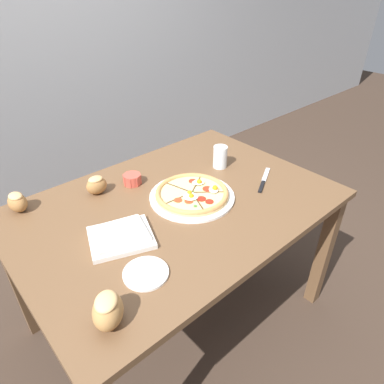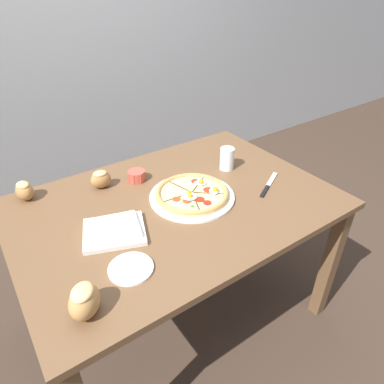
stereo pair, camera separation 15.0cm
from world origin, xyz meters
TOP-DOWN VIEW (x-y plane):
  - ground_plane at (0.00, 0.00)m, footprint 12.00×12.00m
  - wall_back at (0.00, 1.47)m, footprint 10.00×0.06m
  - dining_table at (0.00, 0.00)m, footprint 1.36×0.95m
  - pizza at (0.08, -0.02)m, footprint 0.38×0.38m
  - ramekin_bowl at (-0.05, 0.26)m, footprint 0.09×0.09m
  - napkin_folded at (-0.31, -0.05)m, footprint 0.28×0.26m
  - bread_piece_near at (-0.22, 0.30)m, footprint 0.10×0.07m
  - bread_piece_mid at (-0.52, -0.34)m, footprint 0.14×0.14m
  - bread_piece_far at (-0.53, 0.39)m, footprint 0.08×0.10m
  - knife_main at (0.43, -0.14)m, footprint 0.21×0.13m
  - water_glass at (0.37, 0.10)m, footprint 0.07×0.07m
  - side_saucer at (-0.34, -0.25)m, footprint 0.15×0.15m

SIDE VIEW (x-z plane):
  - ground_plane at x=0.00m, z-range 0.00..0.00m
  - dining_table at x=0.00m, z-range 0.28..1.01m
  - knife_main at x=0.43m, z-range 0.74..0.75m
  - side_saucer at x=-0.34m, z-range 0.74..0.75m
  - napkin_folded at x=-0.31m, z-range 0.73..0.77m
  - pizza at x=0.08m, z-range 0.73..0.78m
  - ramekin_bowl at x=-0.05m, z-range 0.74..0.79m
  - bread_piece_near at x=-0.22m, z-range 0.74..0.82m
  - bread_piece_far at x=-0.53m, z-range 0.74..0.82m
  - water_glass at x=0.37m, z-range 0.73..0.84m
  - bread_piece_mid at x=-0.52m, z-range 0.74..0.84m
  - wall_back at x=0.00m, z-range 0.00..2.60m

